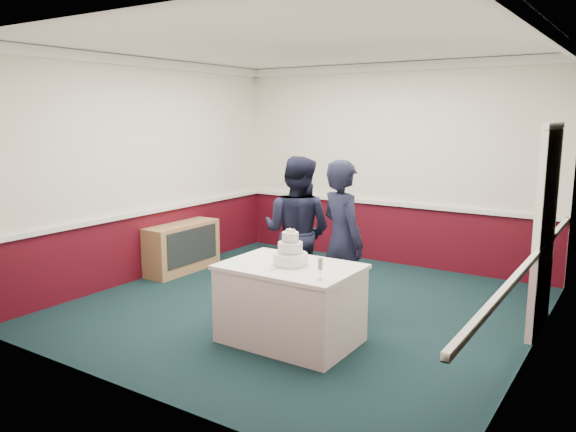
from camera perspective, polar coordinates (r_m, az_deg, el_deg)
The scene contains 9 objects.
ground at distance 6.73m, azimuth 1.40°, elevation -9.24°, with size 5.00×5.00×0.00m, color black.
room_shell at distance 6.84m, azimuth 4.76°, elevation 7.88°, with size 5.00×5.00×3.00m.
sideboard at distance 8.28m, azimuth -10.68°, elevation -3.16°, with size 0.41×1.20×0.70m.
cake_table at distance 5.64m, azimuth 0.23°, elevation -8.81°, with size 1.32×0.92×0.79m.
wedding_cake at distance 5.50m, azimuth 0.23°, elevation -3.89°, with size 0.35×0.35×0.36m.
cake_knife at distance 5.38m, azimuth -1.20°, elevation -5.39°, with size 0.01×0.22×0.01m, color silver.
champagne_flute at distance 5.01m, azimuth 3.31°, elevation -4.99°, with size 0.05×0.05×0.21m.
person_man at distance 6.58m, azimuth 0.92°, elevation -1.63°, with size 0.86×0.67×1.78m, color black.
person_woman at distance 6.13m, azimuth 5.52°, elevation -2.57°, with size 0.65×0.43×1.78m, color black.
Camera 1 is at (3.33, -5.40, 2.24)m, focal length 35.00 mm.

